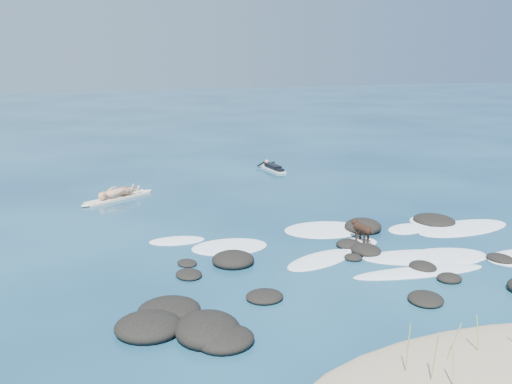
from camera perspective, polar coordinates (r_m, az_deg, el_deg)
name	(u,v)px	position (r m, az deg, el deg)	size (l,w,h in m)	color
ground	(321,247)	(18.01, 6.48, -5.45)	(160.00, 160.00, 0.00)	#0A2642
dune_grass	(501,347)	(11.78, 23.29, -14.05)	(4.05, 2.22, 1.19)	#8A9D4C
reef_rocks	(298,280)	(15.13, 4.17, -8.77)	(14.20, 7.40, 0.59)	black
breaking_foam	(399,245)	(18.57, 14.08, -5.16)	(12.75, 6.94, 0.12)	white
standing_surfer_rig	(117,180)	(24.12, -13.71, 1.14)	(3.21, 2.11, 2.02)	beige
paddling_surfer_rig	(273,167)	(29.49, 1.67, 2.48)	(1.06, 2.38, 0.41)	white
dog	(361,228)	(18.40, 10.50, -3.60)	(0.38, 1.14, 0.73)	black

